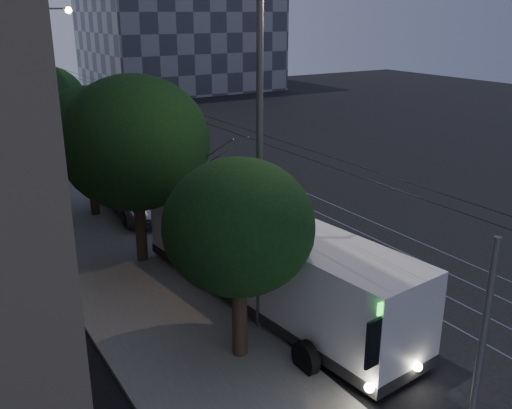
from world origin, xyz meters
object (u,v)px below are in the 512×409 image
object	(u,v)px
pickup_silver	(143,197)
car_white_c	(81,137)
car_white_d	(51,121)
car_white_a	(99,168)
streetlamp_far	(47,68)
trolleybus	(266,259)
car_white_b	(102,161)
streetlamp_near	(272,125)

from	to	relation	value
pickup_silver	car_white_c	world-z (taller)	pickup_silver
car_white_d	car_white_c	bearing A→B (deg)	-100.37
car_white_c	car_white_d	distance (m)	7.22
car_white_a	streetlamp_far	distance (m)	8.27
streetlamp_far	trolleybus	bearing A→B (deg)	-87.02
car_white_b	car_white_d	distance (m)	15.50
car_white_c	car_white_a	bearing A→B (deg)	-77.96
trolleybus	car_white_d	distance (m)	35.67
pickup_silver	car_white_b	distance (m)	9.03
car_white_b	car_white_d	size ratio (longest dim) A/B	1.03
car_white_b	car_white_a	bearing A→B (deg)	-115.86
streetlamp_far	streetlamp_near	bearing A→B (deg)	-88.65
trolleybus	streetlamp_near	bearing A→B (deg)	-122.51
car_white_b	streetlamp_near	size ratio (longest dim) A/B	0.42
trolleybus	car_white_b	world-z (taller)	trolleybus
trolleybus	car_white_d	size ratio (longest dim) A/B	2.77
car_white_a	car_white_c	bearing A→B (deg)	86.38
car_white_d	car_white_a	bearing A→B (deg)	-108.43
pickup_silver	streetlamp_near	bearing A→B (deg)	-88.85
car_white_b	car_white_c	distance (m)	8.36
car_white_a	car_white_c	xyz separation A→B (m)	(1.60, 9.91, -0.03)
car_white_b	pickup_silver	bearing A→B (deg)	-97.69
trolleybus	pickup_silver	world-z (taller)	trolleybus
trolleybus	streetlamp_far	distance (m)	25.07
car_white_a	car_white_d	world-z (taller)	car_white_d
trolleybus	car_white_a	distance (m)	18.57
pickup_silver	streetlamp_far	world-z (taller)	streetlamp_far
trolleybus	car_white_d	world-z (taller)	trolleybus
car_white_a	streetlamp_near	size ratio (longest dim) A/B	0.37
trolleybus	streetlamp_near	size ratio (longest dim) A/B	1.12
car_white_a	car_white_d	size ratio (longest dim) A/B	0.90
pickup_silver	streetlamp_far	xyz separation A→B (m)	(-1.08, 13.49, 5.28)
car_white_d	streetlamp_far	distance (m)	12.45
car_white_c	car_white_d	size ratio (longest dim) A/B	0.89
car_white_d	streetlamp_near	distance (m)	37.48
car_white_a	car_white_c	world-z (taller)	car_white_a
trolleybus	streetlamp_near	xyz separation A→B (m)	(-0.67, -1.34, 4.91)
pickup_silver	car_white_d	xyz separation A→B (m)	(1.01, 24.50, -0.14)
trolleybus	car_white_a	world-z (taller)	trolleybus
car_white_d	streetlamp_near	size ratio (longest dim) A/B	0.41
pickup_silver	car_white_a	xyz separation A→B (m)	(0.00, 7.39, -0.21)
trolleybus	car_white_b	size ratio (longest dim) A/B	2.69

